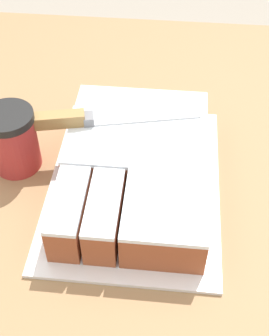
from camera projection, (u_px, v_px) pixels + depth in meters
countertop at (106, 323)px, 1.10m from camera, size 1.40×1.10×0.96m
cake_board at (134, 184)px, 0.75m from camera, size 0.27×0.37×0.01m
cake at (136, 167)px, 0.73m from camera, size 0.22×0.32×0.07m
knife at (63, 120)px, 0.74m from camera, size 0.31×0.09×0.02m
coffee_cup at (13, 140)px, 0.75m from camera, size 0.08×0.08×0.11m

